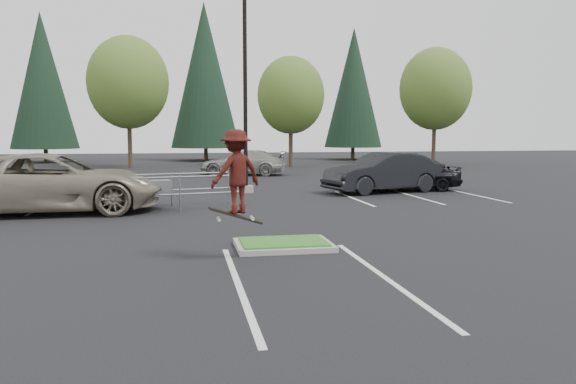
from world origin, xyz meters
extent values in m
plane|color=black|center=(0.00, 0.00, 0.00)|extent=(120.00, 120.00, 0.00)
cube|color=gray|center=(0.00, 0.00, 0.06)|extent=(2.20, 1.60, 0.12)
cube|color=#25621F|center=(0.00, 0.00, 0.13)|extent=(1.95, 1.35, 0.05)
cube|color=silver|center=(-4.50, 9.00, 0.00)|extent=(0.12, 5.20, 0.01)
cube|color=silver|center=(-7.20, 9.00, 0.00)|extent=(0.12, 5.20, 0.01)
cube|color=silver|center=(4.50, 9.00, 0.00)|extent=(0.12, 5.20, 0.01)
cube|color=silver|center=(7.20, 9.00, 0.00)|extent=(0.12, 5.20, 0.01)
cube|color=silver|center=(9.90, 9.00, 0.00)|extent=(0.12, 5.20, 0.01)
cube|color=silver|center=(-1.35, -3.00, 0.00)|extent=(0.12, 6.00, 0.01)
cube|color=silver|center=(1.35, -3.00, 0.00)|extent=(0.12, 6.00, 0.01)
cube|color=gray|center=(0.50, 12.00, 0.15)|extent=(0.60, 0.60, 0.30)
cylinder|color=black|center=(0.50, 12.00, 5.00)|extent=(0.18, 0.18, 10.00)
cylinder|color=#38281C|center=(-6.00, 30.50, 1.75)|extent=(0.32, 0.32, 3.50)
ellipsoid|color=#3D6525|center=(-6.00, 30.50, 6.26)|extent=(5.89, 5.89, 6.77)
sphere|color=#3D6525|center=(-5.40, 30.20, 5.52)|extent=(3.68, 3.68, 3.68)
sphere|color=#3D6525|center=(-6.50, 30.90, 5.70)|extent=(4.05, 4.05, 4.05)
cylinder|color=#38281C|center=(6.00, 29.80, 1.52)|extent=(0.32, 0.32, 3.04)
ellipsoid|color=#3D6525|center=(6.00, 29.80, 5.44)|extent=(5.12, 5.12, 5.89)
sphere|color=#3D6525|center=(6.60, 29.50, 4.80)|extent=(3.20, 3.20, 3.20)
sphere|color=#3D6525|center=(5.50, 30.20, 4.96)|extent=(3.52, 3.52, 3.52)
cylinder|color=#38281C|center=(18.00, 30.30, 1.71)|extent=(0.32, 0.32, 3.42)
ellipsoid|color=#3D6525|center=(18.00, 30.30, 6.12)|extent=(5.76, 5.76, 6.62)
sphere|color=#3D6525|center=(18.60, 30.00, 5.40)|extent=(3.60, 3.60, 3.60)
sphere|color=#3D6525|center=(17.50, 30.70, 5.58)|extent=(3.96, 3.96, 3.96)
cylinder|color=#38281C|center=(-14.00, 40.00, 0.60)|extent=(0.36, 0.36, 1.20)
cone|color=black|center=(-14.00, 40.00, 7.10)|extent=(5.72, 5.72, 11.80)
cylinder|color=#38281C|center=(0.00, 40.50, 0.60)|extent=(0.36, 0.36, 1.20)
cone|color=black|center=(0.00, 40.50, 7.85)|extent=(6.38, 6.38, 13.30)
cylinder|color=#38281C|center=(14.00, 39.50, 0.60)|extent=(0.36, 0.36, 1.20)
cone|color=black|center=(14.00, 39.50, 6.85)|extent=(5.50, 5.50, 11.30)
cylinder|color=gray|center=(-4.43, 6.09, 0.61)|extent=(0.06, 0.06, 1.22)
cylinder|color=gray|center=(-4.72, 7.54, 0.61)|extent=(0.06, 0.06, 1.22)
cylinder|color=gray|center=(-2.35, 6.51, 0.61)|extent=(0.06, 0.06, 1.22)
cylinder|color=gray|center=(-2.65, 7.96, 0.61)|extent=(0.06, 0.06, 1.22)
cylinder|color=gray|center=(-0.28, 6.92, 0.61)|extent=(0.06, 0.06, 1.22)
cylinder|color=gray|center=(-0.57, 8.37, 0.61)|extent=(0.06, 0.06, 1.22)
cylinder|color=gray|center=(-2.35, 6.51, 0.58)|extent=(4.16, 0.88, 0.05)
cylinder|color=gray|center=(-2.35, 6.51, 1.16)|extent=(4.16, 0.88, 0.05)
cylinder|color=gray|center=(-2.65, 7.96, 0.58)|extent=(4.16, 0.88, 0.05)
cylinder|color=gray|center=(-2.65, 7.96, 1.16)|extent=(4.16, 0.88, 0.05)
cube|color=gray|center=(-3.12, 7.11, 0.76)|extent=(0.99, 0.72, 0.51)
cube|color=black|center=(-1.20, -1.00, 0.93)|extent=(1.13, 0.42, 0.40)
cylinder|color=beige|center=(-1.55, -1.12, 0.87)|extent=(0.07, 0.04, 0.07)
cylinder|color=beige|center=(-1.55, -0.88, 0.87)|extent=(0.07, 0.04, 0.07)
cylinder|color=beige|center=(-0.85, -1.12, 0.87)|extent=(0.07, 0.04, 0.07)
cylinder|color=beige|center=(-0.85, -0.88, 0.87)|extent=(0.07, 0.04, 0.07)
imported|color=maroon|center=(-1.20, -1.00, 1.85)|extent=(1.30, 1.09, 1.75)
imported|color=gray|center=(-6.50, 7.00, 0.98)|extent=(7.22, 3.57, 1.97)
imported|color=black|center=(6.50, 10.95, 0.89)|extent=(5.67, 3.16, 1.77)
imported|color=black|center=(8.00, 11.50, 0.77)|extent=(4.64, 2.21, 1.53)
imported|color=#9F9F9A|center=(1.53, 22.00, 0.77)|extent=(5.67, 3.39, 1.54)
camera|label=1|loc=(-2.29, -12.57, 2.67)|focal=35.00mm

